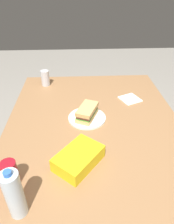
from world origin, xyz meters
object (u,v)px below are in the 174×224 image
soda_can_red (10,173)px  chip_bag (79,158)px  water_bottle_tall (14,194)px  soda_can_silver (45,78)px  sandwich (87,112)px  dining_table (94,140)px  paper_plate (87,118)px

soda_can_red → chip_bag: (-0.10, 0.29, -0.03)m
chip_bag → water_bottle_tall: bearing=-5.4°
soda_can_silver → soda_can_red: bearing=-2.3°
sandwich → dining_table: bearing=24.2°
water_bottle_tall → dining_table: bearing=146.5°
dining_table → soda_can_silver: 0.69m
paper_plate → chip_bag: bearing=-9.1°
soda_can_silver → paper_plate: bearing=32.5°
chip_bag → water_bottle_tall: 0.33m
water_bottle_tall → soda_can_silver: (-1.08, -0.02, -0.05)m
dining_table → soda_can_silver: size_ratio=12.02×
sandwich → soda_can_silver: bearing=-147.7°
soda_can_red → soda_can_silver: same height
dining_table → sandwich: bearing=-155.8°
sandwich → chip_bag: sandwich is taller
dining_table → sandwich: size_ratio=7.15×
chip_bag → soda_can_silver: (-0.85, -0.25, 0.03)m
sandwich → soda_can_red: (0.45, -0.35, 0.01)m
soda_can_red → chip_bag: 0.30m
sandwich → soda_can_silver: size_ratio=1.68×
chip_bag → soda_can_red: bearing=-31.8°
sandwich → soda_can_silver: soda_can_silver is taller
paper_plate → soda_can_red: soda_can_red is taller
paper_plate → water_bottle_tall: bearing=-25.9°
paper_plate → soda_can_silver: soda_can_silver is taller
water_bottle_tall → soda_can_silver: bearing=-178.9°
soda_can_silver → chip_bag: bearing=16.5°
dining_table → paper_plate: paper_plate is taller
sandwich → soda_can_red: 0.57m
paper_plate → sandwich: size_ratio=1.14×
soda_can_red → water_bottle_tall: water_bottle_tall is taller
water_bottle_tall → chip_bag: bearing=135.0°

